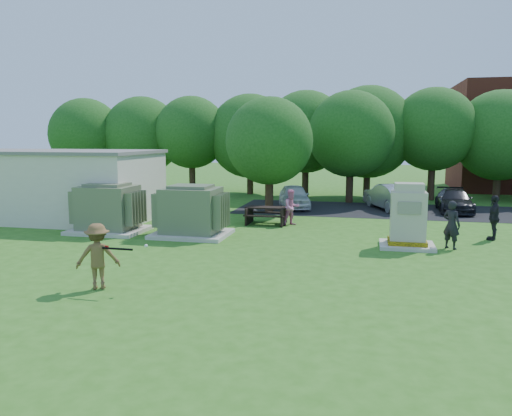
% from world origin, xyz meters
% --- Properties ---
extents(ground, '(120.00, 120.00, 0.00)m').
position_xyz_m(ground, '(0.00, 0.00, 0.00)').
color(ground, '#2D6619').
rests_on(ground, ground).
extents(service_building, '(10.00, 5.00, 3.20)m').
position_xyz_m(service_building, '(-11.00, 7.00, 1.60)').
color(service_building, beige).
rests_on(service_building, ground).
extents(service_building_roof, '(10.20, 5.20, 0.15)m').
position_xyz_m(service_building_roof, '(-11.00, 7.00, 3.27)').
color(service_building_roof, slate).
rests_on(service_building_roof, service_building).
extents(parking_strip, '(20.00, 6.00, 0.01)m').
position_xyz_m(parking_strip, '(7.00, 13.50, 0.01)').
color(parking_strip, '#232326').
rests_on(parking_strip, ground).
extents(transformer_left, '(3.00, 2.40, 2.07)m').
position_xyz_m(transformer_left, '(-6.50, 4.50, 0.97)').
color(transformer_left, beige).
rests_on(transformer_left, ground).
extents(transformer_right, '(3.00, 2.40, 2.07)m').
position_xyz_m(transformer_right, '(-2.80, 4.50, 0.97)').
color(transformer_right, beige).
rests_on(transformer_right, ground).
extents(generator_cabinet, '(1.93, 1.58, 2.35)m').
position_xyz_m(generator_cabinet, '(5.59, 4.23, 1.03)').
color(generator_cabinet, beige).
rests_on(generator_cabinet, ground).
extents(picnic_table, '(1.88, 1.41, 0.80)m').
position_xyz_m(picnic_table, '(-0.39, 7.84, 0.50)').
color(picnic_table, black).
rests_on(picnic_table, ground).
extents(batter, '(1.30, 1.07, 1.75)m').
position_xyz_m(batter, '(-2.73, -2.78, 0.88)').
color(batter, brown).
rests_on(batter, ground).
extents(person_by_generator, '(0.76, 0.72, 1.75)m').
position_xyz_m(person_by_generator, '(7.10, 4.32, 0.87)').
color(person_by_generator, black).
rests_on(person_by_generator, ground).
extents(person_at_picnic, '(1.00, 0.98, 1.63)m').
position_xyz_m(person_at_picnic, '(0.78, 7.83, 0.82)').
color(person_at_picnic, pink).
rests_on(person_at_picnic, ground).
extents(person_walking_right, '(0.75, 1.12, 1.76)m').
position_xyz_m(person_walking_right, '(8.96, 6.36, 0.88)').
color(person_walking_right, black).
rests_on(person_walking_right, ground).
extents(car_white, '(2.47, 4.14, 1.32)m').
position_xyz_m(car_white, '(0.06, 13.36, 0.66)').
color(car_white, white).
rests_on(car_white, ground).
extents(car_silver_a, '(3.07, 4.63, 1.44)m').
position_xyz_m(car_silver_a, '(5.34, 13.98, 0.72)').
color(car_silver_a, '#B1B1B6').
rests_on(car_silver_a, ground).
extents(car_dark, '(1.75, 4.16, 1.20)m').
position_xyz_m(car_dark, '(8.65, 13.83, 0.60)').
color(car_dark, black).
rests_on(car_dark, ground).
extents(batting_equipment, '(1.28, 0.37, 0.12)m').
position_xyz_m(batting_equipment, '(-2.04, -2.87, 1.16)').
color(batting_equipment, black).
rests_on(batting_equipment, ground).
extents(tree_row, '(41.30, 13.30, 7.30)m').
position_xyz_m(tree_row, '(1.75, 18.50, 4.15)').
color(tree_row, '#47301E').
rests_on(tree_row, ground).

